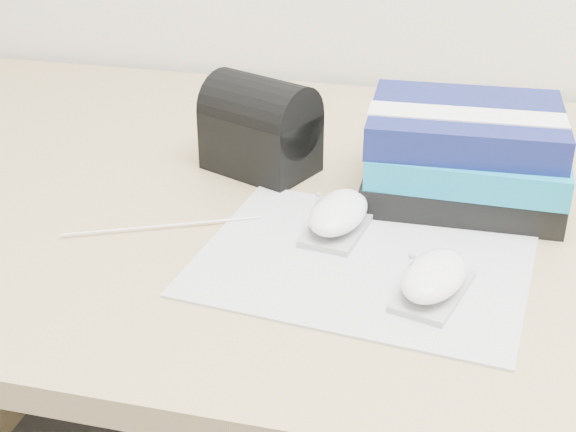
% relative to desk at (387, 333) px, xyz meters
% --- Properties ---
extents(desk, '(1.60, 0.80, 0.73)m').
position_rel_desk_xyz_m(desk, '(0.00, 0.00, 0.00)').
color(desk, tan).
rests_on(desk, ground).
extents(mousepad, '(0.35, 0.29, 0.00)m').
position_rel_desk_xyz_m(mousepad, '(-0.01, -0.21, 0.24)').
color(mousepad, '#9FA0A7').
rests_on(mousepad, desk).
extents(mouse_rear, '(0.07, 0.11, 0.04)m').
position_rel_desk_xyz_m(mouse_rear, '(-0.05, -0.15, 0.26)').
color(mouse_rear, '#A7A6A9').
rests_on(mouse_rear, mousepad).
extents(mouse_front, '(0.08, 0.11, 0.04)m').
position_rel_desk_xyz_m(mouse_front, '(0.06, -0.25, 0.26)').
color(mouse_front, '#ABAAAD').
rests_on(mouse_front, mousepad).
extents(usb_cable, '(0.20, 0.09, 0.00)m').
position_rel_desk_xyz_m(usb_cable, '(-0.23, -0.19, 0.24)').
color(usb_cable, white).
rests_on(usb_cable, mousepad).
extents(book_stack, '(0.23, 0.18, 0.11)m').
position_rel_desk_xyz_m(book_stack, '(0.08, -0.03, 0.29)').
color(book_stack, black).
rests_on(book_stack, desk).
extents(pouch, '(0.15, 0.13, 0.12)m').
position_rel_desk_xyz_m(pouch, '(-0.17, -0.01, 0.29)').
color(pouch, black).
rests_on(pouch, desk).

